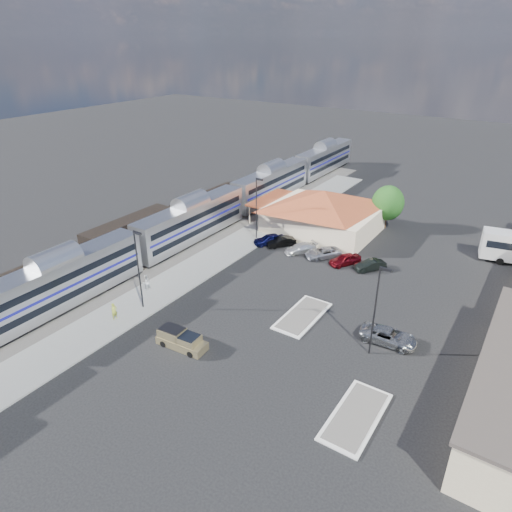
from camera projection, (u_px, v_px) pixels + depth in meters
The scene contains 22 objects.
ground at pixel (260, 313), 47.90m from camera, with size 280.00×280.00×0.00m, color black.
railbed at pixel (166, 242), 64.28m from camera, with size 16.00×100.00×0.12m, color #4C4944.
platform at pixel (207, 263), 58.31m from camera, with size 5.50×92.00×0.18m, color gray.
passenger_train at pixel (192, 222), 63.31m from camera, with size 3.00×104.00×5.55m.
freight_cars at pixel (129, 234), 62.09m from camera, with size 2.80×46.00×4.00m.
station_depot at pixel (323, 211), 66.78m from camera, with size 18.35×12.24×6.20m.
traffic_island_south at pixel (302, 316), 47.37m from camera, with size 3.30×7.50×0.21m.
traffic_island_north at pixel (356, 416), 34.92m from camera, with size 3.30×7.50×0.21m.
lamp_plat_s at pixel (138, 264), 46.47m from camera, with size 1.08×0.25×9.00m.
lamp_plat_n at pixel (257, 204), 62.95m from camera, with size 1.08×0.25×9.00m.
lamp_lot at pixel (377, 304), 39.56m from camera, with size 1.08×0.25×9.00m.
tree_depot at pixel (388, 203), 67.13m from camera, with size 4.71×4.71×6.63m.
pickup_truck at pixel (182, 340), 42.41m from camera, with size 5.01×2.12×1.69m.
suv at pixel (388, 336), 43.07m from camera, with size 2.46×5.35×1.49m, color #93969A.
person_a at pixel (114, 311), 46.32m from camera, with size 0.66×0.43×1.82m, color #BCCB3F.
person_b at pixel (146, 282), 51.64m from camera, with size 0.90×0.70×1.85m, color white.
parked_car_a at pixel (269, 239), 63.38m from camera, with size 1.75×4.35×1.48m, color #0E1046.
parked_car_b at pixel (281, 242), 62.77m from camera, with size 1.41×4.05×1.33m, color black.
parked_car_c at pixel (301, 248), 60.97m from camera, with size 1.80×4.42×1.28m, color silver.
parked_car_d at pixel (323, 253), 59.60m from camera, with size 2.21×4.80×1.33m, color #9C9EA4.
parked_car_e at pixel (345, 259), 57.77m from camera, with size 1.69×4.19×1.43m, color maroon.
parked_car_f at pixel (370, 265), 56.43m from camera, with size 1.40×4.01×1.32m, color black.
Camera 1 is at (21.94, -33.91, 26.47)m, focal length 32.00 mm.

